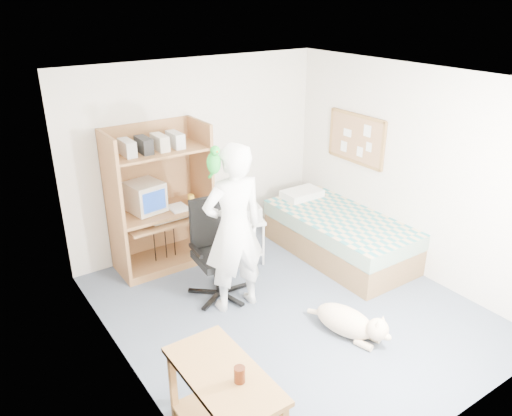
% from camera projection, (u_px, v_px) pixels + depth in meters
% --- Properties ---
extents(floor, '(4.00, 4.00, 0.00)m').
position_uv_depth(floor, '(289.00, 308.00, 5.54)').
color(floor, '#4E586A').
rests_on(floor, ground).
extents(wall_back, '(3.60, 0.02, 2.50)m').
position_uv_depth(wall_back, '(198.00, 155.00, 6.56)').
color(wall_back, silver).
rests_on(wall_back, floor).
extents(wall_right, '(0.02, 4.00, 2.50)m').
position_uv_depth(wall_right, '(410.00, 171.00, 5.98)').
color(wall_right, silver).
rests_on(wall_right, floor).
extents(wall_left, '(0.02, 4.00, 2.50)m').
position_uv_depth(wall_left, '(121.00, 253.00, 4.11)').
color(wall_left, silver).
rests_on(wall_left, floor).
extents(ceiling, '(3.60, 4.00, 0.02)m').
position_uv_depth(ceiling, '(296.00, 79.00, 4.54)').
color(ceiling, white).
rests_on(ceiling, wall_back).
extents(computer_hutch, '(1.20, 0.63, 1.80)m').
position_uv_depth(computer_hutch, '(160.00, 204.00, 6.17)').
color(computer_hutch, olive).
rests_on(computer_hutch, floor).
extents(bed, '(1.02, 2.02, 0.66)m').
position_uv_depth(bed, '(339.00, 235.00, 6.57)').
color(bed, brown).
rests_on(bed, floor).
extents(side_desk, '(0.50, 1.00, 0.75)m').
position_uv_depth(side_desk, '(224.00, 400.00, 3.63)').
color(side_desk, brown).
rests_on(side_desk, floor).
extents(corkboard, '(0.04, 0.94, 0.66)m').
position_uv_depth(corkboard, '(356.00, 139.00, 6.56)').
color(corkboard, '#A17348').
rests_on(corkboard, wall_right).
extents(office_chair, '(0.64, 0.64, 1.13)m').
position_uv_depth(office_chair, '(217.00, 263.00, 5.66)').
color(office_chair, black).
rests_on(office_chair, floor).
extents(person, '(0.73, 0.51, 1.88)m').
position_uv_depth(person, '(234.00, 229.00, 5.23)').
color(person, white).
rests_on(person, floor).
extents(parrot, '(0.14, 0.24, 0.38)m').
position_uv_depth(parrot, '(214.00, 161.00, 4.82)').
color(parrot, '#127E1C').
rests_on(parrot, person).
extents(dog, '(0.47, 0.95, 0.36)m').
position_uv_depth(dog, '(350.00, 322.00, 5.05)').
color(dog, beige).
rests_on(dog, floor).
extents(printer_cart, '(0.59, 0.52, 0.60)m').
position_uv_depth(printer_cart, '(243.00, 234.00, 6.35)').
color(printer_cart, silver).
rests_on(printer_cart, floor).
extents(printer, '(0.49, 0.42, 0.18)m').
position_uv_depth(printer, '(242.00, 213.00, 6.23)').
color(printer, '#ACACA7').
rests_on(printer, printer_cart).
extents(crt_monitor, '(0.44, 0.46, 0.36)m').
position_uv_depth(crt_monitor, '(145.00, 197.00, 6.03)').
color(crt_monitor, beige).
rests_on(crt_monitor, computer_hutch).
extents(keyboard, '(0.46, 0.18, 0.03)m').
position_uv_depth(keyboard, '(168.00, 218.00, 6.12)').
color(keyboard, beige).
rests_on(keyboard, computer_hutch).
extents(pencil_cup, '(0.08, 0.08, 0.12)m').
position_uv_depth(pencil_cup, '(191.00, 199.00, 6.30)').
color(pencil_cup, gold).
rests_on(pencil_cup, computer_hutch).
extents(drink_glass, '(0.08, 0.08, 0.12)m').
position_uv_depth(drink_glass, '(240.00, 375.00, 3.43)').
color(drink_glass, '#3C1709').
rests_on(drink_glass, side_desk).
extents(floor_box_b, '(0.20, 0.24, 0.08)m').
position_uv_depth(floor_box_b, '(240.00, 403.00, 4.21)').
color(floor_box_b, '#B2B2AD').
rests_on(floor_box_b, floor).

